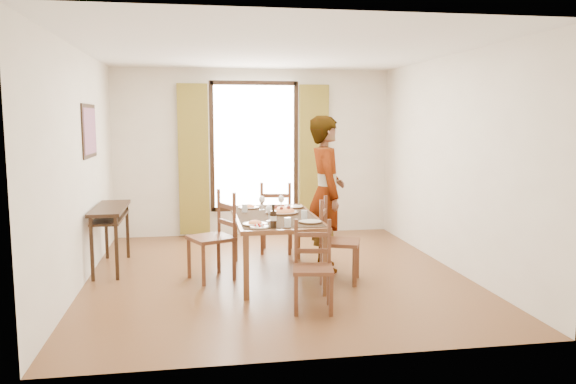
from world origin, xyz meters
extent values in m
plane|color=brown|center=(0.00, 0.00, 0.00)|extent=(5.00, 5.00, 0.00)
cube|color=silver|center=(0.00, 2.50, 1.35)|extent=(4.50, 0.10, 2.70)
cube|color=silver|center=(0.00, -2.50, 1.35)|extent=(4.50, 0.10, 2.70)
cube|color=silver|center=(-2.25, 0.00, 1.35)|extent=(0.10, 5.00, 2.70)
cube|color=silver|center=(2.25, 0.00, 1.35)|extent=(0.10, 5.00, 2.70)
cube|color=white|center=(0.00, 0.00, 2.72)|extent=(4.50, 5.00, 0.04)
cube|color=white|center=(0.00, 2.47, 1.45)|extent=(1.30, 0.04, 2.00)
cube|color=olive|center=(-0.98, 2.41, 1.25)|extent=(0.48, 0.10, 2.40)
cube|color=olive|center=(0.98, 2.41, 1.25)|extent=(0.48, 0.10, 2.40)
cube|color=black|center=(-2.24, 0.60, 1.75)|extent=(0.02, 0.86, 0.66)
cube|color=#D25127|center=(-2.23, 0.60, 1.75)|extent=(0.01, 0.76, 0.56)
cube|color=black|center=(-2.03, 0.60, 0.78)|extent=(0.38, 1.20, 0.04)
cube|color=black|center=(-2.03, 0.60, 0.66)|extent=(0.34, 1.10, 0.03)
cube|color=black|center=(-2.17, 0.05, 0.38)|extent=(0.04, 0.04, 0.76)
cube|color=black|center=(-2.17, 1.15, 0.38)|extent=(0.04, 0.04, 0.76)
cube|color=black|center=(-1.89, 0.05, 0.38)|extent=(0.04, 0.04, 0.76)
cube|color=black|center=(-1.89, 1.15, 0.38)|extent=(0.04, 0.04, 0.76)
cube|color=brown|center=(-0.02, -0.12, 0.72)|extent=(0.97, 1.76, 0.05)
cube|color=black|center=(-0.02, -0.12, 0.75)|extent=(0.89, 1.62, 0.01)
cube|color=brown|center=(-0.45, -0.94, 0.35)|extent=(0.06, 0.06, 0.70)
cube|color=brown|center=(-0.45, 0.70, 0.35)|extent=(0.06, 0.06, 0.70)
cube|color=brown|center=(0.40, -0.94, 0.35)|extent=(0.06, 0.06, 0.70)
cube|color=brown|center=(0.40, 0.70, 0.35)|extent=(0.06, 0.06, 0.70)
cube|color=brown|center=(-0.79, -0.09, 0.50)|extent=(0.61, 0.61, 0.04)
cube|color=brown|center=(-1.05, 0.00, 0.25)|extent=(0.04, 0.04, 0.50)
cube|color=brown|center=(-0.69, 0.17, 0.25)|extent=(0.04, 0.04, 0.50)
cube|color=brown|center=(-0.88, -0.36, 0.25)|extent=(0.04, 0.04, 0.50)
cube|color=brown|center=(-0.52, -0.19, 0.25)|extent=(0.04, 0.04, 0.50)
cube|color=brown|center=(-0.68, 0.17, 0.77)|extent=(0.04, 0.04, 0.55)
cube|color=brown|center=(-0.51, -0.19, 0.77)|extent=(0.04, 0.04, 0.55)
cube|color=brown|center=(-0.60, -0.01, 0.66)|extent=(0.19, 0.37, 0.06)
cube|color=brown|center=(-0.60, -0.01, 0.86)|extent=(0.19, 0.37, 0.06)
cube|color=brown|center=(0.18, 1.17, 0.48)|extent=(0.53, 0.53, 0.04)
cube|color=brown|center=(0.41, 1.32, 0.24)|extent=(0.04, 0.04, 0.48)
cube|color=brown|center=(0.33, 0.94, 0.24)|extent=(0.04, 0.04, 0.48)
cube|color=brown|center=(0.03, 1.40, 0.24)|extent=(0.04, 0.04, 0.48)
cube|color=brown|center=(-0.05, 1.02, 0.24)|extent=(0.04, 0.04, 0.48)
cube|color=brown|center=(0.33, 0.93, 0.75)|extent=(0.04, 0.04, 0.54)
cube|color=brown|center=(-0.05, 1.01, 0.75)|extent=(0.04, 0.04, 0.54)
cube|color=brown|center=(0.14, 0.97, 0.65)|extent=(0.39, 0.11, 0.05)
cube|color=brown|center=(0.14, 0.97, 0.84)|extent=(0.39, 0.11, 0.05)
cube|color=brown|center=(0.18, -1.37, 0.42)|extent=(0.46, 0.46, 0.04)
cube|color=brown|center=(-0.02, -1.51, 0.21)|extent=(0.04, 0.04, 0.42)
cube|color=brown|center=(0.04, -1.18, 0.21)|extent=(0.04, 0.04, 0.42)
cube|color=brown|center=(0.31, -1.57, 0.21)|extent=(0.04, 0.04, 0.42)
cube|color=brown|center=(0.37, -1.23, 0.21)|extent=(0.04, 0.04, 0.42)
cube|color=brown|center=(0.04, -1.17, 0.66)|extent=(0.03, 0.03, 0.47)
cube|color=brown|center=(0.37, -1.23, 0.66)|extent=(0.03, 0.03, 0.47)
cube|color=brown|center=(0.21, -1.20, 0.56)|extent=(0.34, 0.08, 0.05)
cube|color=brown|center=(0.21, -1.20, 0.73)|extent=(0.34, 0.08, 0.05)
cube|color=brown|center=(0.70, -0.43, 0.47)|extent=(0.56, 0.56, 0.04)
cube|color=brown|center=(0.81, -0.68, 0.23)|extent=(0.04, 0.04, 0.47)
cube|color=brown|center=(0.46, -0.54, 0.23)|extent=(0.04, 0.04, 0.47)
cube|color=brown|center=(0.94, -0.32, 0.23)|extent=(0.04, 0.04, 0.47)
cube|color=brown|center=(0.59, -0.19, 0.23)|extent=(0.04, 0.04, 0.47)
cube|color=brown|center=(0.45, -0.54, 0.73)|extent=(0.04, 0.04, 0.52)
cube|color=brown|center=(0.58, -0.19, 0.73)|extent=(0.04, 0.04, 0.52)
cube|color=brown|center=(0.51, -0.36, 0.62)|extent=(0.16, 0.36, 0.05)
cube|color=brown|center=(0.51, -0.36, 0.81)|extent=(0.16, 0.36, 0.05)
imported|color=gray|center=(0.66, 0.13, 0.97)|extent=(0.76, 0.54, 1.94)
cylinder|color=silver|center=(0.27, -0.41, 0.81)|extent=(0.07, 0.07, 0.10)
cylinder|color=silver|center=(-0.36, 0.17, 0.81)|extent=(0.07, 0.07, 0.10)
cylinder|color=silver|center=(0.01, -0.86, 0.81)|extent=(0.07, 0.07, 0.10)
camera|label=1|loc=(-0.95, -6.66, 1.90)|focal=35.00mm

